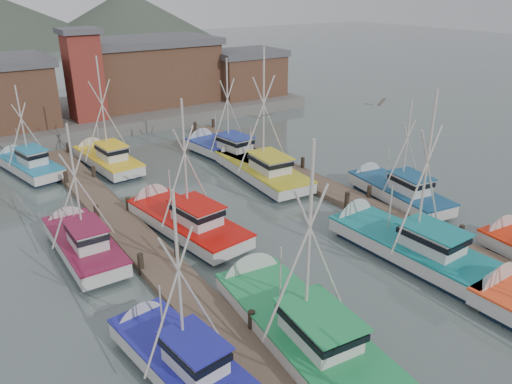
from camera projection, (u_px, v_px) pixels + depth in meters
ground at (328, 271)px, 25.43m from camera, size 260.00×260.00×0.00m
dock_left at (168, 274)px, 24.83m from camera, size 2.30×46.00×1.50m
dock_right at (368, 208)px, 32.04m from camera, size 2.30×46.00×1.50m
quay at (98, 114)px, 53.48m from camera, size 44.00×16.00×1.20m
shed_center at (147, 70)px, 54.99m from camera, size 14.84×9.54×6.90m
shed_right at (246, 72)px, 58.69m from camera, size 8.48×6.36×5.20m
lookout_tower at (84, 74)px, 47.47m from camera, size 3.60×3.60×8.50m
boat_4 at (294, 322)px, 20.52m from camera, size 4.14×10.52×9.70m
boat_5 at (403, 243)px, 26.76m from camera, size 4.04×10.05×9.98m
boat_6 at (176, 356)px, 18.64m from camera, size 3.31×8.01×8.21m
boat_8 at (181, 220)px, 29.43m from camera, size 4.17×9.72×8.82m
boat_9 at (258, 168)px, 37.51m from camera, size 4.25×10.30×10.56m
boat_10 at (82, 242)px, 26.89m from camera, size 3.29×8.14×8.01m
boat_11 at (394, 190)px, 33.59m from camera, size 3.65×8.63×7.63m
boat_12 at (105, 159)px, 39.57m from camera, size 3.71×8.60×9.39m
boat_13 at (223, 150)px, 41.69m from camera, size 3.89×9.45×9.05m
boat_14 at (27, 164)px, 38.35m from camera, size 3.90×8.16×7.41m
gull_near at (375, 104)px, 20.84m from camera, size 1.53×0.66×0.24m
gull_far at (261, 116)px, 25.78m from camera, size 1.48×0.65×0.24m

